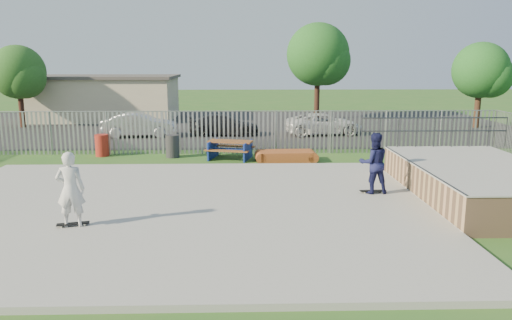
{
  "coord_description": "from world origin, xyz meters",
  "views": [
    {
      "loc": [
        2.07,
        -14.01,
        4.33
      ],
      "look_at": [
        2.51,
        2.0,
        1.1
      ],
      "focal_mm": 35.0,
      "sensor_mm": 36.0,
      "label": 1
    }
  ],
  "objects_px": {
    "picnic_table": "(230,150)",
    "car_white": "(324,124)",
    "skater_navy": "(374,163)",
    "trash_bin_grey": "(173,146)",
    "car_dark": "(224,125)",
    "funbox": "(286,156)",
    "trash_bin_red": "(102,145)",
    "skater_white": "(70,189)",
    "tree_mid": "(318,55)",
    "tree_right": "(481,70)",
    "car_silver": "(140,125)",
    "tree_left": "(18,72)"
  },
  "relations": [
    {
      "from": "car_white",
      "to": "trash_bin_red",
      "type": "bearing_deg",
      "value": 112.53
    },
    {
      "from": "tree_mid",
      "to": "skater_navy",
      "type": "bearing_deg",
      "value": -93.57
    },
    {
      "from": "trash_bin_grey",
      "to": "car_dark",
      "type": "height_order",
      "value": "car_dark"
    },
    {
      "from": "trash_bin_red",
      "to": "skater_navy",
      "type": "height_order",
      "value": "skater_navy"
    },
    {
      "from": "tree_right",
      "to": "skater_white",
      "type": "relative_size",
      "value": 2.8
    },
    {
      "from": "picnic_table",
      "to": "funbox",
      "type": "distance_m",
      "value": 2.51
    },
    {
      "from": "funbox",
      "to": "trash_bin_grey",
      "type": "distance_m",
      "value": 5.15
    },
    {
      "from": "car_white",
      "to": "tree_mid",
      "type": "height_order",
      "value": "tree_mid"
    },
    {
      "from": "skater_white",
      "to": "picnic_table",
      "type": "bearing_deg",
      "value": -116.27
    },
    {
      "from": "trash_bin_red",
      "to": "skater_navy",
      "type": "distance_m",
      "value": 12.83
    },
    {
      "from": "trash_bin_grey",
      "to": "tree_left",
      "type": "xyz_separation_m",
      "value": [
        -11.13,
        10.42,
        3.03
      ]
    },
    {
      "from": "car_silver",
      "to": "tree_left",
      "type": "bearing_deg",
      "value": 59.11
    },
    {
      "from": "funbox",
      "to": "car_silver",
      "type": "xyz_separation_m",
      "value": [
        -7.71,
        7.11,
        0.47
      ]
    },
    {
      "from": "trash_bin_red",
      "to": "car_white",
      "type": "height_order",
      "value": "car_white"
    },
    {
      "from": "trash_bin_grey",
      "to": "skater_navy",
      "type": "height_order",
      "value": "skater_navy"
    },
    {
      "from": "trash_bin_grey",
      "to": "tree_right",
      "type": "height_order",
      "value": "tree_right"
    },
    {
      "from": "trash_bin_grey",
      "to": "car_dark",
      "type": "relative_size",
      "value": 0.25
    },
    {
      "from": "picnic_table",
      "to": "skater_white",
      "type": "relative_size",
      "value": 1.17
    },
    {
      "from": "car_silver",
      "to": "tree_right",
      "type": "height_order",
      "value": "tree_right"
    },
    {
      "from": "car_dark",
      "to": "tree_mid",
      "type": "relative_size",
      "value": 0.59
    },
    {
      "from": "trash_bin_grey",
      "to": "skater_white",
      "type": "relative_size",
      "value": 0.52
    },
    {
      "from": "skater_navy",
      "to": "skater_white",
      "type": "distance_m",
      "value": 9.02
    },
    {
      "from": "car_white",
      "to": "picnic_table",
      "type": "bearing_deg",
      "value": 136.39
    },
    {
      "from": "car_dark",
      "to": "picnic_table",
      "type": "bearing_deg",
      "value": -176.53
    },
    {
      "from": "picnic_table",
      "to": "car_white",
      "type": "height_order",
      "value": "car_white"
    },
    {
      "from": "picnic_table",
      "to": "funbox",
      "type": "bearing_deg",
      "value": -0.03
    },
    {
      "from": "car_white",
      "to": "skater_navy",
      "type": "height_order",
      "value": "skater_navy"
    },
    {
      "from": "trash_bin_grey",
      "to": "car_dark",
      "type": "distance_m",
      "value": 6.9
    },
    {
      "from": "car_dark",
      "to": "tree_left",
      "type": "distance_m",
      "value": 14.07
    },
    {
      "from": "trash_bin_grey",
      "to": "tree_right",
      "type": "distance_m",
      "value": 20.81
    },
    {
      "from": "tree_left",
      "to": "trash_bin_red",
      "type": "bearing_deg",
      "value": -51.95
    },
    {
      "from": "tree_left",
      "to": "skater_white",
      "type": "height_order",
      "value": "tree_left"
    },
    {
      "from": "funbox",
      "to": "skater_navy",
      "type": "relative_size",
      "value": 1.17
    },
    {
      "from": "picnic_table",
      "to": "trash_bin_grey",
      "type": "height_order",
      "value": "trash_bin_grey"
    },
    {
      "from": "trash_bin_grey",
      "to": "tree_right",
      "type": "bearing_deg",
      "value": 27.34
    },
    {
      "from": "car_white",
      "to": "tree_mid",
      "type": "distance_m",
      "value": 8.71
    },
    {
      "from": "car_dark",
      "to": "skater_white",
      "type": "distance_m",
      "value": 16.82
    },
    {
      "from": "picnic_table",
      "to": "skater_navy",
      "type": "distance_m",
      "value": 8.01
    },
    {
      "from": "skater_white",
      "to": "tree_mid",
      "type": "bearing_deg",
      "value": -116.44
    },
    {
      "from": "tree_left",
      "to": "picnic_table",
      "type": "bearing_deg",
      "value": -38.3
    },
    {
      "from": "trash_bin_grey",
      "to": "tree_mid",
      "type": "xyz_separation_m",
      "value": [
        8.62,
        14.33,
        4.18
      ]
    },
    {
      "from": "car_dark",
      "to": "skater_white",
      "type": "xyz_separation_m",
      "value": [
        -3.28,
        -16.49,
        0.5
      ]
    },
    {
      "from": "picnic_table",
      "to": "car_white",
      "type": "distance_m",
      "value": 8.84
    },
    {
      "from": "skater_white",
      "to": "car_silver",
      "type": "bearing_deg",
      "value": -89.1
    },
    {
      "from": "car_dark",
      "to": "tree_right",
      "type": "bearing_deg",
      "value": -80.77
    },
    {
      "from": "tree_left",
      "to": "skater_navy",
      "type": "relative_size",
      "value": 2.71
    },
    {
      "from": "picnic_table",
      "to": "trash_bin_grey",
      "type": "xyz_separation_m",
      "value": [
        -2.61,
        0.43,
        0.09
      ]
    },
    {
      "from": "picnic_table",
      "to": "car_dark",
      "type": "distance_m",
      "value": 7.03
    },
    {
      "from": "funbox",
      "to": "trash_bin_red",
      "type": "bearing_deg",
      "value": 168.2
    },
    {
      "from": "tree_mid",
      "to": "tree_right",
      "type": "height_order",
      "value": "tree_mid"
    }
  ]
}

